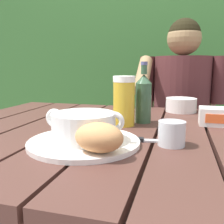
{
  "coord_description": "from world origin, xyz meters",
  "views": [
    {
      "loc": [
        0.14,
        -0.77,
        0.97
      ],
      "look_at": [
        -0.05,
        -0.08,
        0.84
      ],
      "focal_mm": 40.72,
      "sensor_mm": 36.0,
      "label": 1
    }
  ],
  "objects_px": {
    "beer_bottle": "(143,98)",
    "person_eating": "(180,109)",
    "soup_bowl": "(84,126)",
    "beer_glass": "(124,101)",
    "butter_tub": "(216,116)",
    "diner_bowl": "(181,105)",
    "chair_near_diner": "(179,142)",
    "serving_plate": "(84,142)",
    "water_glass_small": "(172,133)",
    "bread_roll": "(99,137)",
    "table_knife": "(143,140)"
  },
  "relations": [
    {
      "from": "chair_near_diner",
      "to": "beer_bottle",
      "type": "relative_size",
      "value": 4.33
    },
    {
      "from": "chair_near_diner",
      "to": "soup_bowl",
      "type": "xyz_separation_m",
      "value": [
        -0.24,
        -1.09,
        0.35
      ]
    },
    {
      "from": "soup_bowl",
      "to": "table_knife",
      "type": "xyz_separation_m",
      "value": [
        0.14,
        0.07,
        -0.05
      ]
    },
    {
      "from": "serving_plate",
      "to": "beer_bottle",
      "type": "distance_m",
      "value": 0.33
    },
    {
      "from": "beer_bottle",
      "to": "person_eating",
      "type": "bearing_deg",
      "value": 78.0
    },
    {
      "from": "bread_roll",
      "to": "beer_bottle",
      "type": "distance_m",
      "value": 0.38
    },
    {
      "from": "chair_near_diner",
      "to": "butter_tub",
      "type": "xyz_separation_m",
      "value": [
        0.12,
        -0.77,
        0.33
      ]
    },
    {
      "from": "table_knife",
      "to": "person_eating",
      "type": "bearing_deg",
      "value": 83.59
    },
    {
      "from": "beer_glass",
      "to": "water_glass_small",
      "type": "xyz_separation_m",
      "value": [
        0.17,
        -0.19,
        -0.05
      ]
    },
    {
      "from": "soup_bowl",
      "to": "butter_tub",
      "type": "height_order",
      "value": "soup_bowl"
    },
    {
      "from": "diner_bowl",
      "to": "beer_bottle",
      "type": "bearing_deg",
      "value": -116.31
    },
    {
      "from": "butter_tub",
      "to": "serving_plate",
      "type": "bearing_deg",
      "value": -137.66
    },
    {
      "from": "butter_tub",
      "to": "person_eating",
      "type": "bearing_deg",
      "value": 101.89
    },
    {
      "from": "beer_bottle",
      "to": "water_glass_small",
      "type": "relative_size",
      "value": 3.12
    },
    {
      "from": "soup_bowl",
      "to": "bread_roll",
      "type": "distance_m",
      "value": 0.1
    },
    {
      "from": "soup_bowl",
      "to": "bread_roll",
      "type": "bearing_deg",
      "value": -49.4
    },
    {
      "from": "soup_bowl",
      "to": "butter_tub",
      "type": "bearing_deg",
      "value": 42.34
    },
    {
      "from": "chair_near_diner",
      "to": "diner_bowl",
      "type": "relative_size",
      "value": 7.01
    },
    {
      "from": "beer_glass",
      "to": "diner_bowl",
      "type": "distance_m",
      "value": 0.38
    },
    {
      "from": "serving_plate",
      "to": "bread_roll",
      "type": "bearing_deg",
      "value": -49.4
    },
    {
      "from": "water_glass_small",
      "to": "table_knife",
      "type": "relative_size",
      "value": 0.4
    },
    {
      "from": "bread_roll",
      "to": "table_knife",
      "type": "xyz_separation_m",
      "value": [
        0.08,
        0.14,
        -0.04
      ]
    },
    {
      "from": "soup_bowl",
      "to": "beer_bottle",
      "type": "relative_size",
      "value": 0.99
    },
    {
      "from": "serving_plate",
      "to": "beer_bottle",
      "type": "relative_size",
      "value": 1.34
    },
    {
      "from": "bread_roll",
      "to": "table_knife",
      "type": "height_order",
      "value": "bread_roll"
    },
    {
      "from": "bread_roll",
      "to": "table_knife",
      "type": "bearing_deg",
      "value": 62.1
    },
    {
      "from": "beer_glass",
      "to": "soup_bowl",
      "type": "bearing_deg",
      "value": -102.32
    },
    {
      "from": "butter_tub",
      "to": "diner_bowl",
      "type": "distance_m",
      "value": 0.27
    },
    {
      "from": "person_eating",
      "to": "bread_roll",
      "type": "distance_m",
      "value": 0.99
    },
    {
      "from": "chair_near_diner",
      "to": "water_glass_small",
      "type": "relative_size",
      "value": 13.49
    },
    {
      "from": "chair_near_diner",
      "to": "beer_bottle",
      "type": "distance_m",
      "value": 0.89
    },
    {
      "from": "person_eating",
      "to": "table_knife",
      "type": "relative_size",
      "value": 7.14
    },
    {
      "from": "bread_roll",
      "to": "beer_bottle",
      "type": "height_order",
      "value": "beer_bottle"
    },
    {
      "from": "water_glass_small",
      "to": "butter_tub",
      "type": "bearing_deg",
      "value": 63.1
    },
    {
      "from": "water_glass_small",
      "to": "person_eating",
      "type": "bearing_deg",
      "value": 88.79
    },
    {
      "from": "soup_bowl",
      "to": "person_eating",
      "type": "bearing_deg",
      "value": 75.3
    },
    {
      "from": "bread_roll",
      "to": "beer_bottle",
      "type": "relative_size",
      "value": 0.57
    },
    {
      "from": "person_eating",
      "to": "table_knife",
      "type": "bearing_deg",
      "value": -96.41
    },
    {
      "from": "beer_glass",
      "to": "table_knife",
      "type": "height_order",
      "value": "beer_glass"
    },
    {
      "from": "beer_bottle",
      "to": "butter_tub",
      "type": "xyz_separation_m",
      "value": [
        0.25,
        0.03,
        -0.06
      ]
    },
    {
      "from": "bread_roll",
      "to": "diner_bowl",
      "type": "relative_size",
      "value": 0.93
    },
    {
      "from": "person_eating",
      "to": "butter_tub",
      "type": "height_order",
      "value": "person_eating"
    },
    {
      "from": "beer_glass",
      "to": "beer_bottle",
      "type": "xyz_separation_m",
      "value": [
        0.06,
        0.06,
        0.01
      ]
    },
    {
      "from": "table_knife",
      "to": "diner_bowl",
      "type": "distance_m",
      "value": 0.51
    },
    {
      "from": "beer_glass",
      "to": "beer_bottle",
      "type": "relative_size",
      "value": 0.78
    },
    {
      "from": "person_eating",
      "to": "serving_plate",
      "type": "xyz_separation_m",
      "value": [
        -0.24,
        -0.9,
        0.05
      ]
    },
    {
      "from": "bread_roll",
      "to": "butter_tub",
      "type": "bearing_deg",
      "value": 54.22
    },
    {
      "from": "person_eating",
      "to": "bread_roll",
      "type": "bearing_deg",
      "value": -99.84
    },
    {
      "from": "bread_roll",
      "to": "person_eating",
      "type": "bearing_deg",
      "value": 80.16
    },
    {
      "from": "bread_roll",
      "to": "water_glass_small",
      "type": "bearing_deg",
      "value": 40.46
    }
  ]
}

